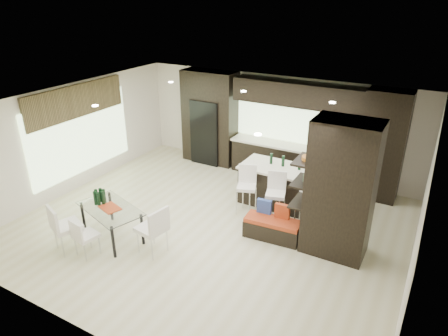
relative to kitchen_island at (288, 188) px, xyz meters
The scene contains 22 objects.
ground 2.07m from the kitchen_island, 124.80° to the right, with size 8.00×8.00×0.00m, color beige.
back_wall 2.34m from the kitchen_island, 121.85° to the left, with size 8.00×0.02×2.70m, color white.
left_wall 5.48m from the kitchen_island, 162.21° to the right, with size 0.02×7.00×2.70m, color white.
right_wall 3.41m from the kitchen_island, 30.08° to the right, with size 0.02×7.00×2.70m, color white.
ceiling 3.00m from the kitchen_island, 124.80° to the right, with size 8.00×7.00×0.02m, color white.
window_left 5.38m from the kitchen_island, 164.13° to the right, with size 0.04×3.20×1.90m, color #B2D199.
window_back 2.17m from the kitchen_island, 106.86° to the left, with size 3.40×0.04×1.20m, color #B2D199.
stone_accent 5.57m from the kitchen_island, 164.05° to the right, with size 0.08×3.00×0.80m, color brown.
ceiling_spots 2.85m from the kitchen_island, 129.32° to the right, with size 4.00×3.00×0.02m, color white.
back_cabinetry 1.87m from the kitchen_island, 113.11° to the left, with size 6.80×0.68×2.70m, color black.
refrigerator 3.42m from the kitchen_island, 154.28° to the left, with size 0.90×0.68×1.90m, color black.
partition_column 2.11m from the kitchen_island, 40.76° to the right, with size 1.20×0.80×2.70m, color black.
kitchen_island is the anchor object (origin of this frame).
stool_left 1.07m from the kitchen_island, 131.40° to the right, with size 0.41×0.41×0.93m, color white.
stool_mid 0.80m from the kitchen_island, 90.00° to the right, with size 0.41×0.41×0.93m, color white.
stool_right 1.07m from the kitchen_island, 48.85° to the right, with size 0.43×0.43×0.96m, color white.
bench 1.49m from the kitchen_island, 81.30° to the right, with size 1.16×0.45×0.45m, color black.
floor_vase 1.29m from the kitchen_island, 26.21° to the right, with size 0.46×0.46×1.24m, color #44523A, non-canonical shape.
dining_table 4.07m from the kitchen_island, 131.53° to the right, with size 1.44×0.81×0.69m, color white.
chair_near 4.60m from the kitchen_island, 125.85° to the right, with size 0.41×0.41×0.75m, color white.
chair_far 4.92m from the kitchen_island, 129.76° to the right, with size 0.50×0.50×0.93m, color white.
chair_end 3.46m from the kitchen_island, 118.35° to the right, with size 0.51×0.51×0.94m, color white.
Camera 1 is at (3.92, -6.43, 4.75)m, focal length 32.00 mm.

